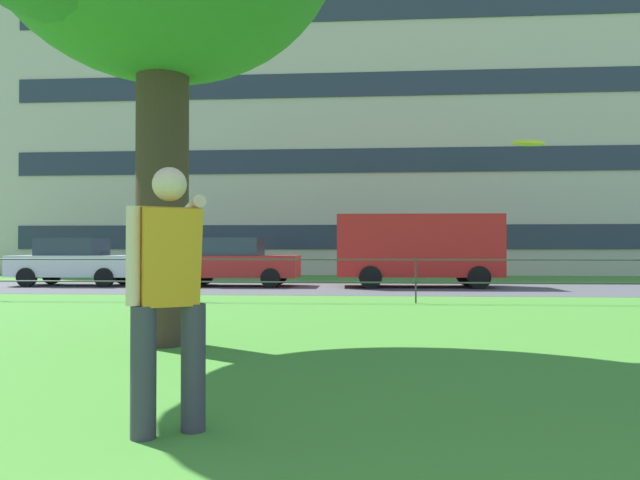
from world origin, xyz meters
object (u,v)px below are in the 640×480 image
person_thrower (168,290)px  frisbee (528,143)px  car_white_right (76,262)px  panel_van_center (418,246)px  apartment_building_background (330,142)px  car_red_far_left (235,262)px

person_thrower → frisbee: bearing=30.9°
frisbee → car_white_right: bearing=128.4°
panel_van_center → apartment_building_background: 16.12m
panel_van_center → car_white_right: bearing=-179.7°
person_thrower → car_red_far_left: (-2.91, 15.33, -0.14)m
frisbee → car_red_far_left: 14.88m
frisbee → car_red_far_left: (-5.60, 13.72, -1.34)m
person_thrower → car_white_right: (-8.14, 15.27, -0.14)m
person_thrower → frisbee: (2.69, 1.61, 1.19)m
car_white_right → panel_van_center: panel_van_center is taller
person_thrower → car_white_right: bearing=118.1°
person_thrower → apartment_building_background: bearing=91.4°
person_thrower → apartment_building_background: (-0.75, 29.91, 6.21)m
panel_van_center → apartment_building_background: size_ratio=0.15×
panel_van_center → person_thrower: bearing=-100.7°
person_thrower → car_red_far_left: person_thrower is taller
car_white_right → panel_van_center: (11.03, 0.07, 0.49)m
person_thrower → apartment_building_background: size_ratio=0.05×
apartment_building_background → person_thrower: bearing=-88.6°
apartment_building_background → frisbee: bearing=-83.1°
person_thrower → apartment_building_background: apartment_building_background is taller
frisbee → car_white_right: frisbee is taller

